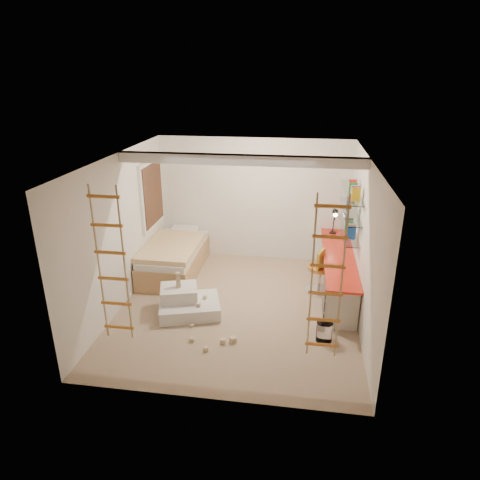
% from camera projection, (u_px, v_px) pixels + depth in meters
% --- Properties ---
extents(floor, '(4.50, 4.50, 0.00)m').
position_uv_depth(floor, '(237.00, 308.00, 7.43)').
color(floor, tan).
rests_on(floor, ground).
extents(ceiling_beam, '(4.00, 0.18, 0.16)m').
position_uv_depth(ceiling_beam, '(240.00, 160.00, 6.78)').
color(ceiling_beam, white).
rests_on(ceiling_beam, ceiling).
extents(window_frame, '(0.06, 1.15, 1.35)m').
position_uv_depth(window_frame, '(151.00, 194.00, 8.52)').
color(window_frame, white).
rests_on(window_frame, wall_left).
extents(window_blind, '(0.02, 1.00, 1.20)m').
position_uv_depth(window_blind, '(153.00, 194.00, 8.51)').
color(window_blind, '#4C2D1E').
rests_on(window_blind, window_frame).
extents(rope_ladder_left, '(0.41, 0.04, 2.13)m').
position_uv_depth(rope_ladder_left, '(112.00, 266.00, 5.45)').
color(rope_ladder_left, orange).
rests_on(rope_ladder_left, ceiling).
extents(rope_ladder_right, '(0.41, 0.04, 2.13)m').
position_uv_depth(rope_ladder_right, '(327.00, 280.00, 5.08)').
color(rope_ladder_right, orange).
rests_on(rope_ladder_right, ceiling).
extents(waste_bin, '(0.25, 0.25, 0.31)m').
position_uv_depth(waste_bin, '(324.00, 332.00, 6.47)').
color(waste_bin, white).
rests_on(waste_bin, floor).
extents(desk, '(0.56, 2.80, 0.75)m').
position_uv_depth(desk, '(337.00, 272.00, 7.84)').
color(desk, red).
rests_on(desk, floor).
extents(shelves, '(0.25, 1.80, 0.71)m').
position_uv_depth(shelves, '(350.00, 211.00, 7.66)').
color(shelves, white).
rests_on(shelves, wall_right).
extents(bed, '(1.02, 2.00, 0.69)m').
position_uv_depth(bed, '(175.00, 257.00, 8.64)').
color(bed, '#AD7F51').
rests_on(bed, floor).
extents(task_lamp, '(0.14, 0.36, 0.57)m').
position_uv_depth(task_lamp, '(335.00, 217.00, 8.46)').
color(task_lamp, black).
rests_on(task_lamp, desk).
extents(swivel_chair, '(0.65, 0.65, 0.85)m').
position_uv_depth(swivel_chair, '(319.00, 277.00, 7.84)').
color(swivel_chair, '#C66C26').
rests_on(swivel_chair, floor).
extents(play_platform, '(1.18, 1.03, 0.44)m').
position_uv_depth(play_platform, '(187.00, 303.00, 7.24)').
color(play_platform, silver).
rests_on(play_platform, floor).
extents(toy_blocks, '(1.17, 1.19, 0.71)m').
position_uv_depth(toy_blocks, '(194.00, 310.00, 6.85)').
color(toy_blocks, '#CCB284').
rests_on(toy_blocks, floor).
extents(books, '(0.14, 0.70, 0.92)m').
position_uv_depth(books, '(351.00, 202.00, 7.60)').
color(books, '#194CA5').
rests_on(books, shelves).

